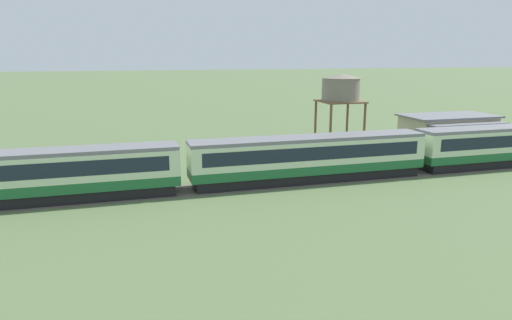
# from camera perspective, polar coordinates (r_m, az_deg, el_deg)

# --- Properties ---
(ground_plane) EXTENTS (600.00, 600.00, 0.00)m
(ground_plane) POSITION_cam_1_polar(r_m,az_deg,el_deg) (44.45, 14.56, -2.00)
(ground_plane) COLOR #566B42
(passenger_train) EXTENTS (90.00, 3.19, 4.10)m
(passenger_train) POSITION_cam_1_polar(r_m,az_deg,el_deg) (38.49, -8.66, -0.55)
(passenger_train) COLOR #1E6033
(passenger_train) RESTS_ON ground_plane
(railway_track) EXTENTS (160.01, 3.60, 0.04)m
(railway_track) POSITION_cam_1_polar(r_m,az_deg,el_deg) (39.24, -6.81, -3.66)
(railway_track) COLOR #665B51
(railway_track) RESTS_ON ground_plane
(station_building) EXTENTS (10.87, 7.14, 4.28)m
(station_building) POSITION_cam_1_polar(r_m,az_deg,el_deg) (58.65, 22.78, 3.16)
(station_building) COLOR #BCB293
(station_building) RESTS_ON ground_plane
(water_tower) EXTENTS (4.67, 4.67, 9.11)m
(water_tower) POSITION_cam_1_polar(r_m,az_deg,el_deg) (53.40, 10.55, 8.71)
(water_tower) COLOR brown
(water_tower) RESTS_ON ground_plane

